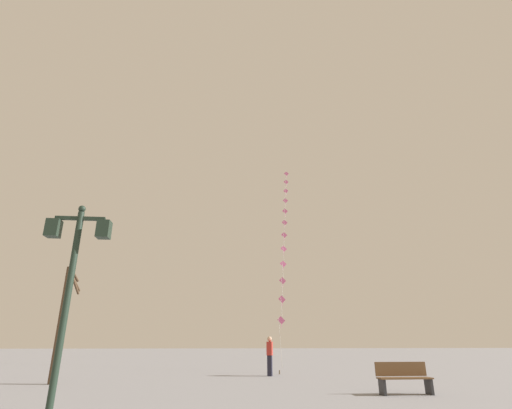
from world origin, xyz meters
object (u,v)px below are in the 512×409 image
(twin_lantern_lamp_post, at_px, (73,263))
(park_bench, at_px, (404,378))
(bare_tree, at_px, (63,318))
(kite_flyer, at_px, (270,355))
(kite_train, at_px, (284,236))

(twin_lantern_lamp_post, height_order, park_bench, twin_lantern_lamp_post)
(twin_lantern_lamp_post, xyz_separation_m, bare_tree, (-2.83, 7.44, -0.73))
(kite_flyer, bearing_deg, bare_tree, 123.83)
(twin_lantern_lamp_post, bearing_deg, kite_train, 66.16)
(kite_train, xyz_separation_m, bare_tree, (-10.51, -9.94, -6.25))
(kite_train, bearing_deg, bare_tree, -136.58)
(kite_flyer, xyz_separation_m, park_bench, (3.16, -6.85, -0.45))
(bare_tree, bearing_deg, park_bench, -19.34)
(twin_lantern_lamp_post, bearing_deg, park_bench, 20.95)
(bare_tree, relative_size, park_bench, 2.74)
(twin_lantern_lamp_post, bearing_deg, kite_flyer, 61.14)
(bare_tree, distance_m, park_bench, 12.45)
(kite_flyer, distance_m, bare_tree, 9.02)
(twin_lantern_lamp_post, relative_size, kite_train, 0.27)
(kite_train, bearing_deg, kite_flyer, -105.97)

